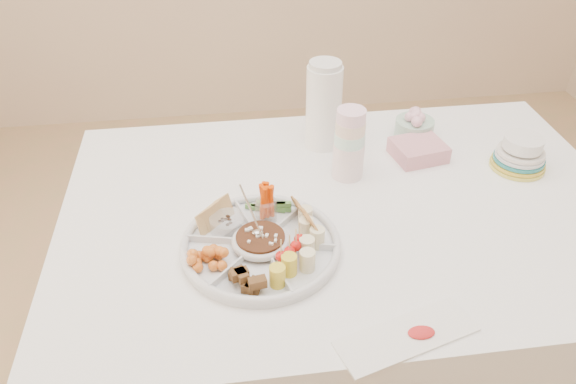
{
  "coord_description": "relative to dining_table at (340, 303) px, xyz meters",
  "views": [
    {
      "loc": [
        -0.32,
        -1.16,
        1.67
      ],
      "look_at": [
        -0.17,
        -0.05,
        0.85
      ],
      "focal_mm": 35.0,
      "sensor_mm": 36.0,
      "label": 1
    }
  ],
  "objects": [
    {
      "name": "granola_chunks",
      "position": [
        -0.28,
        -0.27,
        0.42
      ],
      "size": [
        0.12,
        0.12,
        0.05
      ],
      "primitive_type": null,
      "rotation": [
        0.0,
        0.0,
        -0.24
      ],
      "color": "brown",
      "rests_on": "party_tray"
    },
    {
      "name": "cherries",
      "position": [
        -0.37,
        -0.18,
        0.42
      ],
      "size": [
        0.13,
        0.13,
        0.04
      ],
      "primitive_type": null,
      "rotation": [
        0.0,
        0.0,
        -0.24
      ],
      "color": "orange",
      "rests_on": "party_tray"
    },
    {
      "name": "dining_table",
      "position": [
        0.0,
        0.0,
        0.0
      ],
      "size": [
        1.52,
        1.02,
        0.76
      ],
      "primitive_type": "cube",
      "color": "white",
      "rests_on": "floor"
    },
    {
      "name": "party_tray",
      "position": [
        -0.25,
        -0.15,
        0.4
      ],
      "size": [
        0.46,
        0.46,
        0.04
      ],
      "primitive_type": "cylinder",
      "rotation": [
        0.0,
        0.0,
        -0.24
      ],
      "color": "silver",
      "rests_on": "dining_table"
    },
    {
      "name": "plate_stack",
      "position": [
        0.53,
        0.11,
        0.43
      ],
      "size": [
        0.17,
        0.17,
        0.1
      ],
      "primitive_type": "cylinder",
      "rotation": [
        0.0,
        0.0,
        -0.12
      ],
      "color": "#F1BF50",
      "rests_on": "dining_table"
    },
    {
      "name": "banana_tomato",
      "position": [
        -0.15,
        -0.24,
        0.44
      ],
      "size": [
        0.14,
        0.14,
        0.1
      ],
      "primitive_type": null,
      "rotation": [
        0.0,
        0.0,
        -0.24
      ],
      "color": "#CEC06D",
      "rests_on": "party_tray"
    },
    {
      "name": "floor",
      "position": [
        0.0,
        0.0,
        -0.38
      ],
      "size": [
        4.0,
        4.0,
        0.0
      ],
      "primitive_type": "plane",
      "color": "tan",
      "rests_on": "ground"
    },
    {
      "name": "napkin_stack",
      "position": [
        0.26,
        0.21,
        0.4
      ],
      "size": [
        0.17,
        0.15,
        0.05
      ],
      "primitive_type": "cube",
      "rotation": [
        0.0,
        0.0,
        0.19
      ],
      "color": "pink",
      "rests_on": "dining_table"
    },
    {
      "name": "carrot_cucumber",
      "position": [
        -0.22,
        -0.02,
        0.44
      ],
      "size": [
        0.13,
        0.13,
        0.1
      ],
      "primitive_type": null,
      "rotation": [
        0.0,
        0.0,
        -0.24
      ],
      "color": "#E94000",
      "rests_on": "party_tray"
    },
    {
      "name": "pita_raisins",
      "position": [
        -0.34,
        -0.06,
        0.42
      ],
      "size": [
        0.14,
        0.14,
        0.07
      ],
      "primitive_type": null,
      "rotation": [
        0.0,
        0.0,
        -0.24
      ],
      "color": "#E59955",
      "rests_on": "party_tray"
    },
    {
      "name": "cup_stack",
      "position": [
        0.03,
        0.14,
        0.5
      ],
      "size": [
        0.11,
        0.11,
        0.24
      ],
      "primitive_type": "cylinder",
      "rotation": [
        0.0,
        0.0,
        0.26
      ],
      "color": "#B1CBAD",
      "rests_on": "dining_table"
    },
    {
      "name": "placemat",
      "position": [
        0.02,
        -0.45,
        0.38
      ],
      "size": [
        0.31,
        0.18,
        0.01
      ],
      "primitive_type": "cube",
      "rotation": [
        0.0,
        0.0,
        0.29
      ],
      "color": "white",
      "rests_on": "dining_table"
    },
    {
      "name": "tortillas",
      "position": [
        -0.12,
        -0.11,
        0.42
      ],
      "size": [
        0.12,
        0.12,
        0.06
      ],
      "primitive_type": null,
      "rotation": [
        0.0,
        0.0,
        -0.24
      ],
      "color": "#B38939",
      "rests_on": "party_tray"
    },
    {
      "name": "flower_bowl",
      "position": [
        0.29,
        0.32,
        0.42
      ],
      "size": [
        0.14,
        0.14,
        0.09
      ],
      "primitive_type": "cylinder",
      "rotation": [
        0.0,
        0.0,
        0.19
      ],
      "color": "#A0CAB2",
      "rests_on": "dining_table"
    },
    {
      "name": "bean_dip",
      "position": [
        -0.25,
        -0.15,
        0.41
      ],
      "size": [
        0.14,
        0.14,
        0.04
      ],
      "primitive_type": "cylinder",
      "rotation": [
        0.0,
        0.0,
        -0.24
      ],
      "color": "#402117",
      "rests_on": "party_tray"
    },
    {
      "name": "thermos",
      "position": [
        -0.01,
        0.32,
        0.52
      ],
      "size": [
        0.13,
        0.13,
        0.28
      ],
      "primitive_type": "cylinder",
      "rotation": [
        0.0,
        0.0,
        -0.21
      ],
      "color": "white",
      "rests_on": "dining_table"
    }
  ]
}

